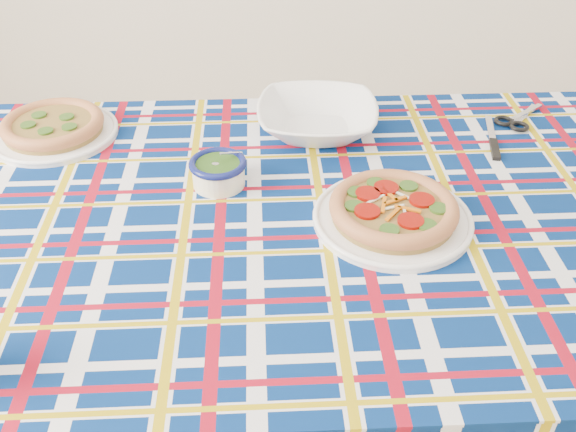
# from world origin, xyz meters

# --- Properties ---
(dining_table) EXTENTS (1.62, 1.16, 0.70)m
(dining_table) POSITION_xyz_m (0.16, 0.37, 0.63)
(dining_table) COLOR brown
(dining_table) RESTS_ON floor
(tablecloth) EXTENTS (1.65, 1.19, 0.10)m
(tablecloth) POSITION_xyz_m (0.16, 0.37, 0.66)
(tablecloth) COLOR navy
(tablecloth) RESTS_ON dining_table
(main_focaccia_plate) EXTENTS (0.36, 0.36, 0.06)m
(main_focaccia_plate) POSITION_xyz_m (0.35, 0.36, 0.73)
(main_focaccia_plate) COLOR olive
(main_focaccia_plate) RESTS_ON tablecloth
(pesto_bowl) EXTENTS (0.13, 0.13, 0.07)m
(pesto_bowl) POSITION_xyz_m (0.01, 0.44, 0.74)
(pesto_bowl) COLOR #1C3C10
(pesto_bowl) RESTS_ON tablecloth
(serving_bowl) EXTENTS (0.29, 0.29, 0.07)m
(serving_bowl) POSITION_xyz_m (0.19, 0.68, 0.74)
(serving_bowl) COLOR white
(serving_bowl) RESTS_ON tablecloth
(second_focaccia_plate) EXTENTS (0.31, 0.31, 0.05)m
(second_focaccia_plate) POSITION_xyz_m (-0.39, 0.59, 0.73)
(second_focaccia_plate) COLOR olive
(second_focaccia_plate) RESTS_ON tablecloth
(table_knife) EXTENTS (0.03, 0.21, 0.01)m
(table_knife) POSITION_xyz_m (0.57, 0.72, 0.71)
(table_knife) COLOR silver
(table_knife) RESTS_ON tablecloth
(kitchen_scissors) EXTENTS (0.18, 0.20, 0.02)m
(kitchen_scissors) POSITION_xyz_m (0.67, 0.81, 0.71)
(kitchen_scissors) COLOR silver
(kitchen_scissors) RESTS_ON tablecloth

